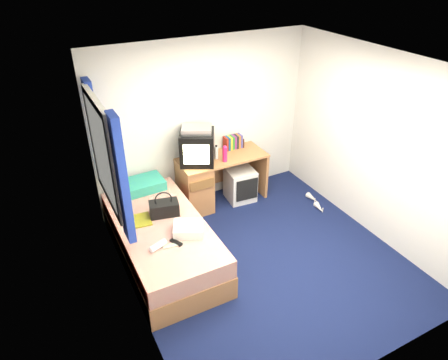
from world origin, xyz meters
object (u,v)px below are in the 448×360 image
vcr (197,129)px  magazine (142,220)px  handbag (164,208)px  desk (205,181)px  water_bottle (158,246)px  bed (163,241)px  white_heels (316,203)px  picture_frame (242,142)px  crt_tv (197,147)px  pink_water_bottle (225,154)px  storage_cube (240,184)px  aerosol_can (216,153)px  pillow (141,185)px  colour_swatch_fan (173,245)px  towel (188,229)px  remote_control (176,242)px

vcr → magazine: 1.44m
handbag → magazine: handbag is taller
desk → water_bottle: 1.71m
bed → white_heels: size_ratio=4.09×
bed → picture_frame: size_ratio=14.29×
crt_tv → pink_water_bottle: size_ratio=2.81×
bed → storage_cube: bed is taller
vcr → aerosol_can: bearing=21.8°
vcr → handbag: bearing=-110.7°
storage_cube → water_bottle: bearing=-140.8°
pillow → picture_frame: size_ratio=4.29×
desk → picture_frame: size_ratio=9.29×
bed → handbag: 0.41m
crt_tv → pink_water_bottle: bearing=4.6°
bed → handbag: handbag is taller
pink_water_bottle → aerosol_can: size_ratio=1.14×
bed → colour_swatch_fan: 0.52m
handbag → magazine: 0.30m
crt_tv → magazine: crt_tv is taller
desk → colour_swatch_fan: size_ratio=5.91×
white_heels → magazine: bearing=177.7°
pillow → desk: size_ratio=0.46×
desk → magazine: size_ratio=4.64×
bed → towel: bearing=-54.4°
desk → bed: bearing=-139.0°
vcr → picture_frame: vcr is taller
pillow → towel: 1.18m
storage_cube → remote_control: 1.92m
handbag → remote_control: (-0.08, -0.58, -0.08)m
bed → white_heels: (2.44, 0.06, -0.23)m
colour_swatch_fan → aerosol_can: bearing=47.2°
desk → storage_cube: 0.57m
bed → storage_cube: bearing=26.4°
pillow → picture_frame: (1.64, 0.15, 0.21)m
white_heels → crt_tv: bearing=153.2°
crt_tv → picture_frame: 0.83m
handbag → water_bottle: (-0.28, -0.57, -0.06)m
colour_swatch_fan → desk: bearing=52.4°
vcr → white_heels: (1.57, -0.79, -1.21)m
storage_cube → crt_tv: bearing=176.3°
picture_frame → water_bottle: (-1.85, -1.41, -0.24)m
vcr → colour_swatch_fan: (-0.89, -1.30, -0.70)m
bed → towel: size_ratio=6.05×
picture_frame → aerosol_can: 0.55m
handbag → colour_swatch_fan: handbag is taller
water_bottle → bed: bearing=66.6°
crt_tv → picture_frame: size_ratio=4.33×
water_bottle → desk: bearing=47.5°
storage_cube → magazine: magazine is taller
aerosol_can → towel: 1.49m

